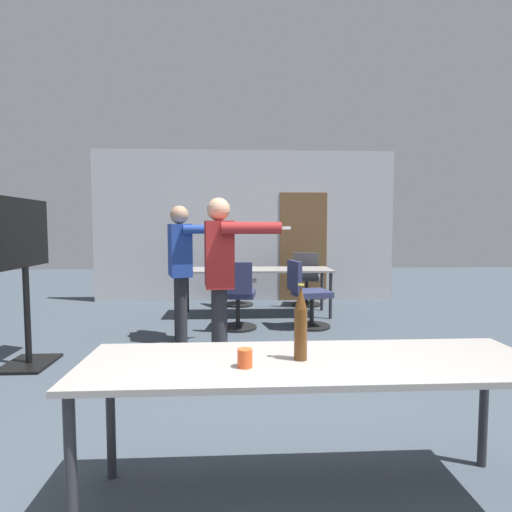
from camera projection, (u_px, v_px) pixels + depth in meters
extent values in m
cube|color=#BCBCC1|center=(245.00, 226.00, 7.56)|extent=(5.66, 0.10, 2.83)
cube|color=brown|center=(303.00, 247.00, 7.59)|extent=(0.90, 0.02, 2.05)
cube|color=gray|center=(311.00, 363.00, 1.96)|extent=(2.25, 0.65, 0.03)
cylinder|color=#2D2D33|center=(71.00, 475.00, 1.67)|extent=(0.05, 0.05, 0.71)
cylinder|color=#2D2D33|center=(111.00, 415.00, 2.20)|extent=(0.05, 0.05, 0.71)
cylinder|color=#2D2D33|center=(484.00, 406.00, 2.31)|extent=(0.05, 0.05, 0.71)
cube|color=gray|center=(256.00, 270.00, 6.29)|extent=(2.36, 0.73, 0.03)
cylinder|color=#2D2D33|center=(183.00, 297.00, 5.96)|extent=(0.05, 0.05, 0.71)
cylinder|color=#2D2D33|center=(331.00, 296.00, 6.07)|extent=(0.05, 0.05, 0.71)
cylinder|color=#2D2D33|center=(187.00, 291.00, 6.56)|extent=(0.05, 0.05, 0.71)
cylinder|color=#2D2D33|center=(322.00, 289.00, 6.68)|extent=(0.05, 0.05, 0.71)
cube|color=black|center=(29.00, 364.00, 4.03)|extent=(0.44, 0.56, 0.03)
cylinder|color=black|center=(27.00, 315.00, 4.00)|extent=(0.06, 0.06, 0.97)
cube|color=black|center=(24.00, 233.00, 3.94)|extent=(0.04, 0.91, 0.68)
cube|color=#192342|center=(21.00, 233.00, 3.94)|extent=(0.01, 0.84, 0.60)
cylinder|color=#28282D|center=(180.00, 307.00, 4.98)|extent=(0.13, 0.13, 0.80)
cylinder|color=#28282D|center=(182.00, 310.00, 4.81)|extent=(0.13, 0.13, 0.80)
cube|color=#23429E|center=(180.00, 250.00, 4.84)|extent=(0.35, 0.48, 0.63)
sphere|color=tan|center=(179.00, 215.00, 4.81)|extent=(0.22, 0.22, 0.22)
cylinder|color=#23429E|center=(177.00, 250.00, 5.10)|extent=(0.10, 0.10, 0.55)
cylinder|color=#23429E|center=(206.00, 229.00, 4.66)|extent=(0.55, 0.25, 0.10)
cube|color=white|center=(231.00, 229.00, 4.75)|extent=(0.13, 0.07, 0.03)
cylinder|color=#28282D|center=(219.00, 325.00, 4.05)|extent=(0.14, 0.14, 0.81)
cylinder|color=#28282D|center=(220.00, 329.00, 3.86)|extent=(0.14, 0.14, 0.81)
cube|color=maroon|center=(219.00, 254.00, 3.90)|extent=(0.31, 0.49, 0.64)
sphere|color=#DBAD89|center=(218.00, 209.00, 3.87)|extent=(0.23, 0.23, 0.23)
cylinder|color=maroon|center=(217.00, 254.00, 4.19)|extent=(0.11, 0.11, 0.55)
cylinder|color=maroon|center=(251.00, 228.00, 3.64)|extent=(0.56, 0.17, 0.11)
cube|color=white|center=(284.00, 228.00, 3.69)|extent=(0.12, 0.05, 0.03)
cylinder|color=black|center=(238.00, 327.00, 5.51)|extent=(0.52, 0.52, 0.03)
cylinder|color=black|center=(238.00, 311.00, 5.50)|extent=(0.06, 0.06, 0.41)
cube|color=navy|center=(238.00, 294.00, 5.48)|extent=(0.51, 0.51, 0.08)
cube|color=navy|center=(235.00, 278.00, 5.20)|extent=(0.44, 0.11, 0.42)
cylinder|color=black|center=(312.00, 326.00, 5.58)|extent=(0.52, 0.52, 0.03)
cylinder|color=black|center=(312.00, 311.00, 5.56)|extent=(0.06, 0.06, 0.41)
cube|color=navy|center=(312.00, 293.00, 5.54)|extent=(0.54, 0.54, 0.08)
cube|color=navy|center=(294.00, 276.00, 5.46)|extent=(0.15, 0.44, 0.42)
cylinder|color=black|center=(239.00, 304.00, 7.15)|extent=(0.52, 0.52, 0.03)
cylinder|color=black|center=(239.00, 293.00, 7.14)|extent=(0.06, 0.06, 0.39)
cube|color=#4C4C51|center=(239.00, 280.00, 7.12)|extent=(0.63, 0.63, 0.08)
cube|color=#4C4C51|center=(226.00, 267.00, 6.96)|extent=(0.28, 0.40, 0.42)
cylinder|color=black|center=(307.00, 304.00, 7.16)|extent=(0.52, 0.52, 0.03)
cylinder|color=black|center=(307.00, 292.00, 7.14)|extent=(0.06, 0.06, 0.43)
cube|color=#4C4C51|center=(307.00, 277.00, 7.13)|extent=(0.56, 0.56, 0.08)
cube|color=#4C4C51|center=(306.00, 265.00, 6.85)|extent=(0.44, 0.17, 0.42)
cylinder|color=#563314|center=(301.00, 334.00, 1.96)|extent=(0.06, 0.06, 0.25)
cone|color=#563314|center=(301.00, 297.00, 1.95)|extent=(0.06, 0.06, 0.11)
cylinder|color=gold|center=(301.00, 285.00, 1.94)|extent=(0.03, 0.03, 0.01)
cylinder|color=#E05123|center=(245.00, 358.00, 1.86)|extent=(0.07, 0.07, 0.09)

